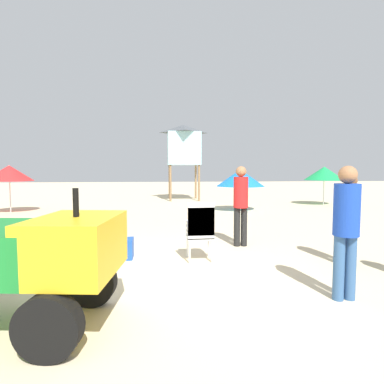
# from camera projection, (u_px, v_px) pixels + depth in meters

# --- Properties ---
(ground) EXTENTS (80.00, 80.00, 0.00)m
(ground) POSITION_uv_depth(u_px,v_px,m) (176.00, 275.00, 4.95)
(ground) COLOR beige
(utility_cart) EXTENTS (2.68, 1.57, 1.50)m
(utility_cart) POSITION_uv_depth(u_px,v_px,m) (2.00, 255.00, 3.24)
(utility_cart) COLOR #197A2D
(utility_cart) RESTS_ON ground
(stacked_plastic_chairs) EXTENTS (0.48, 0.48, 1.11)m
(stacked_plastic_chairs) POSITION_uv_depth(u_px,v_px,m) (200.00, 227.00, 5.63)
(stacked_plastic_chairs) COLOR silver
(stacked_plastic_chairs) RESTS_ON ground
(surfboard_pile) EXTENTS (2.63, 0.80, 0.24)m
(surfboard_pile) POSITION_uv_depth(u_px,v_px,m) (26.00, 232.00, 7.83)
(surfboard_pile) COLOR white
(surfboard_pile) RESTS_ON ground
(lifeguard_near_left) EXTENTS (0.32, 0.32, 1.78)m
(lifeguard_near_left) POSITION_uv_depth(u_px,v_px,m) (241.00, 200.00, 6.76)
(lifeguard_near_left) COLOR black
(lifeguard_near_left) RESTS_ON ground
(lifeguard_near_right) EXTENTS (0.32, 0.32, 1.74)m
(lifeguard_near_right) POSITION_uv_depth(u_px,v_px,m) (346.00, 223.00, 3.93)
(lifeguard_near_right) COLOR #33598C
(lifeguard_near_right) RESTS_ON ground
(lifeguard_far_right) EXTENTS (0.32, 0.32, 1.62)m
(lifeguard_far_right) POSITION_uv_depth(u_px,v_px,m) (350.00, 213.00, 5.40)
(lifeguard_far_right) COLOR #194C19
(lifeguard_far_right) RESTS_ON ground
(lifeguard_tower) EXTENTS (1.98, 1.98, 4.24)m
(lifeguard_tower) POSITION_uv_depth(u_px,v_px,m) (184.00, 145.00, 17.30)
(lifeguard_tower) COLOR olive
(lifeguard_tower) RESTS_ON ground
(beach_umbrella_left) EXTENTS (2.00, 2.00, 1.72)m
(beach_umbrella_left) POSITION_uv_depth(u_px,v_px,m) (240.00, 178.00, 12.76)
(beach_umbrella_left) COLOR beige
(beach_umbrella_left) RESTS_ON ground
(beach_umbrella_mid) EXTENTS (1.87, 1.87, 1.87)m
(beach_umbrella_mid) POSITION_uv_depth(u_px,v_px,m) (324.00, 173.00, 14.92)
(beach_umbrella_mid) COLOR beige
(beach_umbrella_mid) RESTS_ON ground
(beach_umbrella_far) EXTENTS (1.79, 1.79, 1.89)m
(beach_umbrella_far) POSITION_uv_depth(u_px,v_px,m) (9.00, 173.00, 12.15)
(beach_umbrella_far) COLOR beige
(beach_umbrella_far) RESTS_ON ground
(cooler_box) EXTENTS (0.51, 0.37, 0.38)m
(cooler_box) POSITION_uv_depth(u_px,v_px,m) (120.00, 249.00, 5.85)
(cooler_box) COLOR blue
(cooler_box) RESTS_ON ground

